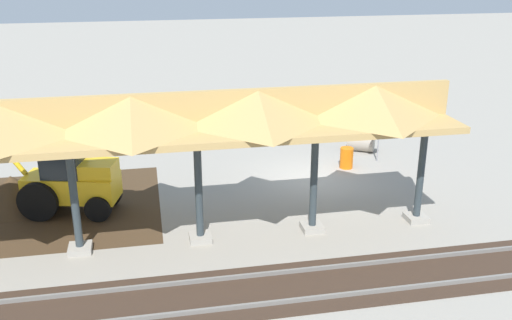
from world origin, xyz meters
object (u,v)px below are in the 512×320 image
at_px(stop_sign, 379,130).
at_px(traffic_barrel, 347,158).
at_px(backhoe, 67,179).
at_px(concrete_pipe, 361,141).

height_order(stop_sign, traffic_barrel, stop_sign).
bearing_deg(stop_sign, traffic_barrel, 17.52).
xyz_separation_m(backhoe, traffic_barrel, (-11.16, -2.33, -0.82)).
height_order(stop_sign, concrete_pipe, stop_sign).
height_order(backhoe, traffic_barrel, backhoe).
height_order(concrete_pipe, traffic_barrel, concrete_pipe).
bearing_deg(stop_sign, concrete_pipe, -82.57).
relative_size(concrete_pipe, traffic_barrel, 1.65).
bearing_deg(concrete_pipe, stop_sign, 97.43).
xyz_separation_m(concrete_pipe, traffic_barrel, (1.43, 2.01, -0.01)).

